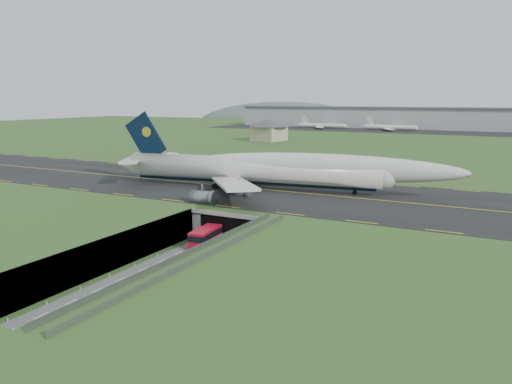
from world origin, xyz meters
The scene contains 10 objects.
ground centered at (0.00, 0.00, 0.00)m, with size 900.00×900.00×0.00m, color #346127.
airfield_deck centered at (0.00, 0.00, 3.00)m, with size 800.00×800.00×6.00m, color gray.
trench_road centered at (0.00, -7.50, 0.10)m, with size 12.00×75.00×0.20m, color slate.
taxiway centered at (0.00, 33.00, 6.09)m, with size 800.00×44.00×0.18m, color black.
tunnel_portal centered at (0.00, 16.71, 3.33)m, with size 17.00×22.30×6.00m.
guideway centered at (11.00, -19.11, 5.32)m, with size 3.00×53.00×7.05m.
jumbo_jet centered at (-1.82, 33.46, 11.16)m, with size 88.48×57.53×19.22m.
shuttle_tram centered at (-1.77, 3.29, 1.89)m, with size 4.17×8.86×3.46m.
service_building centered at (-65.09, 160.20, 12.73)m, with size 24.51×24.51×11.36m.
cargo_terminal centered at (-0.11, 299.41, 13.96)m, with size 320.00×67.00×15.60m.
Camera 1 is at (49.39, -73.90, 28.12)m, focal length 35.00 mm.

